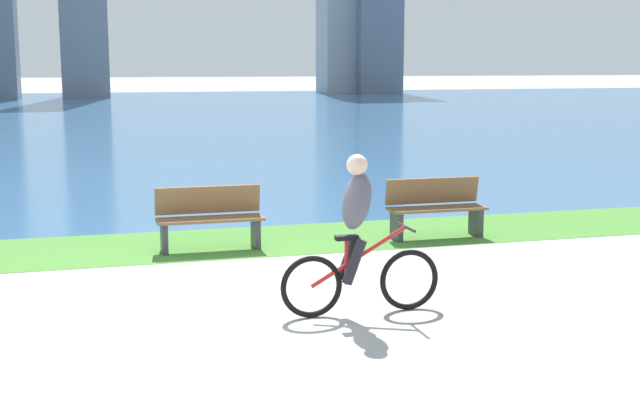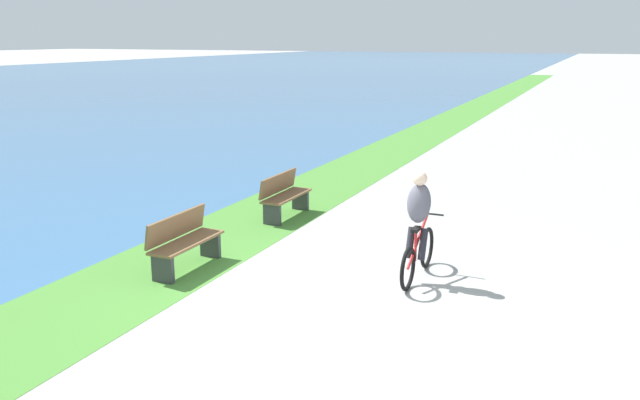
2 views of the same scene
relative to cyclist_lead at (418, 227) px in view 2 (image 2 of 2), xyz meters
name	(u,v)px [view 2 (image 2 of 2)]	position (x,y,z in m)	size (l,w,h in m)	color
ground_plane	(324,298)	(-1.27, 1.00, -0.84)	(300.00, 300.00, 0.00)	#9E9E99
grass_strip_bayside	(158,269)	(-1.27, 3.93, -0.84)	(120.00, 2.19, 0.01)	#478433
cyclist_lead	(418,227)	(0.00, 0.00, 0.00)	(1.75, 0.52, 1.70)	black
bench_near_path	(284,196)	(2.38, 3.49, -0.39)	(1.50, 0.47, 0.90)	brown
bench_far_along_path	(184,242)	(-1.06, 3.54, -0.39)	(1.50, 0.47, 0.90)	brown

